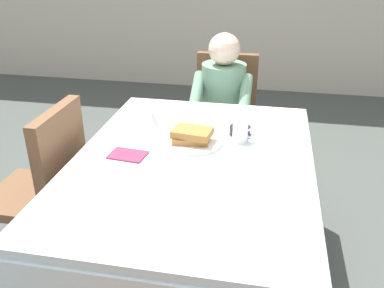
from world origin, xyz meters
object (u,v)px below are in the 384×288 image
object	(u,v)px
cup_coffee	(241,134)
plate_breakfast	(194,142)
breakfast_stack	(192,135)
spoon_near_edge	(174,175)
dining_table_main	(193,175)
knife_right_of_plate	(231,148)
chair_diner	(224,111)
fork_left_of_plate	(156,142)
diner_person	(222,100)
syrup_pitcher	(153,119)
chair_left_side	(47,181)
bowl_butter	(240,131)

from	to	relation	value
cup_coffee	plate_breakfast	bearing A→B (deg)	-162.42
breakfast_stack	spoon_near_edge	distance (m)	0.32
dining_table_main	plate_breakfast	size ratio (longest dim) A/B	5.44
cup_coffee	knife_right_of_plate	xyz separation A→B (m)	(-0.04, -0.09, -0.04)
plate_breakfast	breakfast_stack	world-z (taller)	breakfast_stack
dining_table_main	chair_diner	bearing A→B (deg)	89.38
dining_table_main	fork_left_of_plate	size ratio (longest dim) A/B	8.47
cup_coffee	chair_diner	bearing A→B (deg)	101.25
dining_table_main	breakfast_stack	size ratio (longest dim) A/B	7.47
diner_person	knife_right_of_plate	distance (m)	0.90
cup_coffee	syrup_pitcher	distance (m)	0.50
chair_left_side	spoon_near_edge	distance (m)	0.77
breakfast_stack	fork_left_of_plate	size ratio (longest dim) A/B	1.13
diner_person	fork_left_of_plate	world-z (taller)	diner_person
diner_person	plate_breakfast	distance (m)	0.86
knife_right_of_plate	spoon_near_edge	bearing A→B (deg)	140.80
chair_diner	knife_right_of_plate	xyz separation A→B (m)	(0.15, -1.04, 0.21)
dining_table_main	chair_left_side	world-z (taller)	chair_left_side
diner_person	syrup_pitcher	distance (m)	0.74
knife_right_of_plate	spoon_near_edge	world-z (taller)	same
bowl_butter	spoon_near_edge	size ratio (longest dim) A/B	0.73
diner_person	syrup_pitcher	size ratio (longest dim) A/B	14.00
breakfast_stack	bowl_butter	xyz separation A→B (m)	(0.22, 0.16, -0.03)
fork_left_of_plate	spoon_near_edge	distance (m)	0.35
bowl_butter	dining_table_main	bearing A→B (deg)	-121.96
plate_breakfast	fork_left_of_plate	xyz separation A→B (m)	(-0.19, -0.02, -0.01)
dining_table_main	diner_person	world-z (taller)	diner_person
cup_coffee	dining_table_main	bearing A→B (deg)	-131.68
diner_person	plate_breakfast	xyz separation A→B (m)	(-0.04, -0.86, 0.08)
bowl_butter	syrup_pitcher	distance (m)	0.48
plate_breakfast	fork_left_of_plate	distance (m)	0.19
bowl_butter	knife_right_of_plate	size ratio (longest dim) A/B	0.55
plate_breakfast	spoon_near_edge	world-z (taller)	plate_breakfast
cup_coffee	chair_left_side	bearing A→B (deg)	-166.94
plate_breakfast	knife_right_of_plate	size ratio (longest dim) A/B	1.40
dining_table_main	chair_diner	distance (m)	1.18
knife_right_of_plate	syrup_pitcher	bearing A→B (deg)	60.84
dining_table_main	breakfast_stack	xyz separation A→B (m)	(-0.03, 0.14, 0.14)
breakfast_stack	cup_coffee	bearing A→B (deg)	19.05
chair_left_side	chair_diner	bearing A→B (deg)	-33.80
bowl_butter	fork_left_of_plate	world-z (taller)	bowl_butter
chair_left_side	cup_coffee	xyz separation A→B (m)	(0.97, 0.23, 0.25)
cup_coffee	diner_person	bearing A→B (deg)	103.40
syrup_pitcher	spoon_near_edge	world-z (taller)	syrup_pitcher
dining_table_main	bowl_butter	size ratio (longest dim) A/B	13.85
chair_diner	knife_right_of_plate	size ratio (longest dim) A/B	4.65
syrup_pitcher	breakfast_stack	bearing A→B (deg)	-37.68
dining_table_main	spoon_near_edge	world-z (taller)	spoon_near_edge
breakfast_stack	syrup_pitcher	bearing A→B (deg)	142.32
chair_diner	spoon_near_edge	size ratio (longest dim) A/B	6.20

